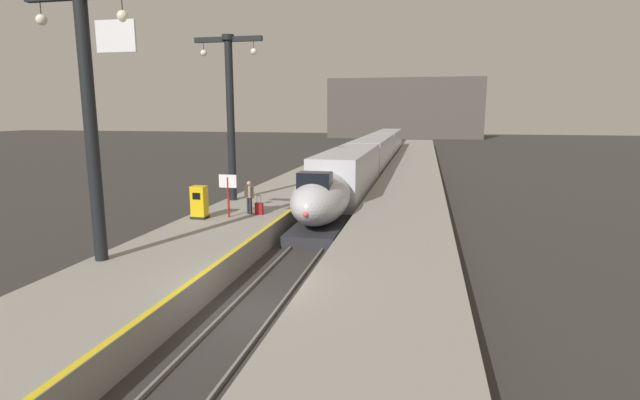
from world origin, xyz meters
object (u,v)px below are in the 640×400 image
passenger_near_edge (249,195)px  rolling_suitcase (259,209)px  station_column_mid (230,103)px  departure_info_board (228,187)px  ticket_machine_yellow (199,203)px  highspeed_train_main (372,155)px  station_column_near (90,99)px

passenger_near_edge → rolling_suitcase: passenger_near_edge is taller
station_column_mid → passenger_near_edge: station_column_mid is taller
rolling_suitcase → departure_info_board: size_ratio=0.46×
rolling_suitcase → departure_info_board: (-1.26, -0.90, 1.20)m
ticket_machine_yellow → departure_info_board: bearing=24.0°
rolling_suitcase → ticket_machine_yellow: ticket_machine_yellow is taller
passenger_near_edge → ticket_machine_yellow: size_ratio=1.06×
highspeed_train_main → rolling_suitcase: size_ratio=57.82×
passenger_near_edge → departure_info_board: bearing=-127.8°
station_column_near → rolling_suitcase: (2.83, 8.41, -5.26)m
passenger_near_edge → departure_info_board: size_ratio=0.80×
station_column_near → rolling_suitcase: station_column_near is taller
departure_info_board → highspeed_train_main: bearing=80.8°
rolling_suitcase → station_column_near: bearing=-108.6°
station_column_near → departure_info_board: bearing=78.2°
passenger_near_edge → departure_info_board: (-0.73, -0.94, 0.52)m
station_column_near → station_column_mid: station_column_mid is taller
rolling_suitcase → departure_info_board: bearing=-144.5°
station_column_near → ticket_machine_yellow: size_ratio=5.67×
station_column_near → rolling_suitcase: bearing=71.4°
station_column_mid → ticket_machine_yellow: station_column_mid is taller
rolling_suitcase → passenger_near_edge: bearing=175.1°
highspeed_train_main → station_column_near: station_column_near is taller
ticket_machine_yellow → departure_info_board: 1.60m
station_column_near → departure_info_board: 8.68m
highspeed_train_main → station_column_near: bearing=-99.8°
highspeed_train_main → rolling_suitcase: (-3.01, -25.36, -0.60)m
ticket_machine_yellow → station_column_mid: bearing=93.9°
rolling_suitcase → ticket_machine_yellow: 2.97m
highspeed_train_main → departure_info_board: (-4.27, -26.26, 0.60)m
highspeed_train_main → departure_info_board: highspeed_train_main is taller
station_column_near → station_column_mid: size_ratio=0.97×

